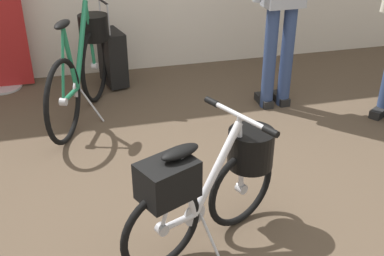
% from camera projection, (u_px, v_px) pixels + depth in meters
% --- Properties ---
extents(ground_plane, '(7.80, 7.80, 0.00)m').
position_uv_depth(ground_plane, '(206.00, 232.00, 2.78)').
color(ground_plane, brown).
extents(folding_bike_foreground, '(0.98, 0.60, 0.75)m').
position_uv_depth(folding_bike_foreground, '(211.00, 180.00, 2.54)').
color(folding_bike_foreground, black).
rests_on(folding_bike_foreground, ground_plane).
extents(display_bike_left, '(0.66, 1.33, 0.98)m').
position_uv_depth(display_bike_left, '(84.00, 63.00, 3.96)').
color(display_bike_left, black).
rests_on(display_bike_left, ground_plane).
extents(rolling_suitcase, '(0.26, 0.39, 0.83)m').
position_uv_depth(rolling_suitcase, '(112.00, 57.00, 4.57)').
color(rolling_suitcase, black).
rests_on(rolling_suitcase, ground_plane).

